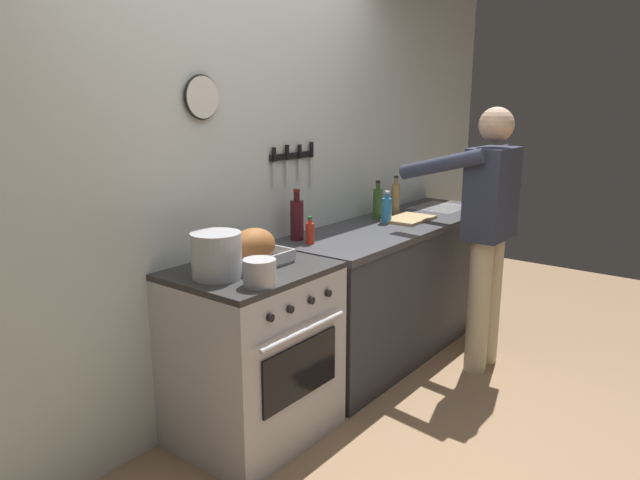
{
  "coord_description": "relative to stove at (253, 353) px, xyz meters",
  "views": [
    {
      "loc": [
        -2.19,
        -0.95,
        1.7
      ],
      "look_at": [
        0.16,
        0.85,
        0.99
      ],
      "focal_mm": 32.91,
      "sensor_mm": 36.0,
      "label": 1
    }
  ],
  "objects": [
    {
      "name": "stock_pot",
      "position": [
        -0.2,
        0.01,
        0.56
      ],
      "size": [
        0.23,
        0.23,
        0.21
      ],
      "color": "#B7B7BC",
      "rests_on": "stove"
    },
    {
      "name": "wall_back",
      "position": [
        0.22,
        0.36,
        0.85
      ],
      "size": [
        6.0,
        0.13,
        2.6
      ],
      "color": "silver",
      "rests_on": "ground"
    },
    {
      "name": "cutting_board",
      "position": [
        1.5,
        -0.04,
        0.46
      ],
      "size": [
        0.36,
        0.24,
        0.02
      ],
      "primitive_type": "cube",
      "color": "tan",
      "rests_on": "counter_block"
    },
    {
      "name": "bottle_wine_red",
      "position": [
        0.59,
        0.2,
        0.57
      ],
      "size": [
        0.08,
        0.08,
        0.3
      ],
      "color": "#47141E",
      "rests_on": "counter_block"
    },
    {
      "name": "saucepan",
      "position": [
        -0.17,
        -0.23,
        0.51
      ],
      "size": [
        0.15,
        0.15,
        0.12
      ],
      "color": "#B7B7BC",
      "rests_on": "stove"
    },
    {
      "name": "bottle_vinegar",
      "position": [
        1.67,
        0.17,
        0.56
      ],
      "size": [
        0.06,
        0.06,
        0.27
      ],
      "color": "#997F4C",
      "rests_on": "counter_block"
    },
    {
      "name": "person_cook",
      "position": [
        1.49,
        -0.59,
        0.5
      ],
      "size": [
        0.51,
        0.63,
        1.66
      ],
      "rotation": [
        0.0,
        0.0,
        1.7
      ],
      "color": "#C6B793",
      "rests_on": "ground"
    },
    {
      "name": "stove",
      "position": [
        0.0,
        0.0,
        0.0
      ],
      "size": [
        0.76,
        0.67,
        0.9
      ],
      "color": "#BCBCC1",
      "rests_on": "ground"
    },
    {
      "name": "bottle_olive_oil",
      "position": [
        1.42,
        0.16,
        0.56
      ],
      "size": [
        0.06,
        0.06,
        0.26
      ],
      "color": "#385623",
      "rests_on": "counter_block"
    },
    {
      "name": "bottle_hot_sauce",
      "position": [
        0.57,
        0.08,
        0.51
      ],
      "size": [
        0.05,
        0.05,
        0.16
      ],
      "color": "red",
      "rests_on": "counter_block"
    },
    {
      "name": "bottle_dish_soap",
      "position": [
        1.34,
        0.04,
        0.54
      ],
      "size": [
        0.07,
        0.07,
        0.21
      ],
      "color": "#338CCC",
      "rests_on": "counter_block"
    },
    {
      "name": "roasting_pan",
      "position": [
        0.05,
        0.02,
        0.53
      ],
      "size": [
        0.35,
        0.26,
        0.19
      ],
      "color": "#B7B7BC",
      "rests_on": "stove"
    },
    {
      "name": "counter_block",
      "position": [
        1.43,
        0.0,
        0.01
      ],
      "size": [
        2.03,
        0.65,
        0.9
      ],
      "color": "#38383D",
      "rests_on": "ground"
    }
  ]
}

